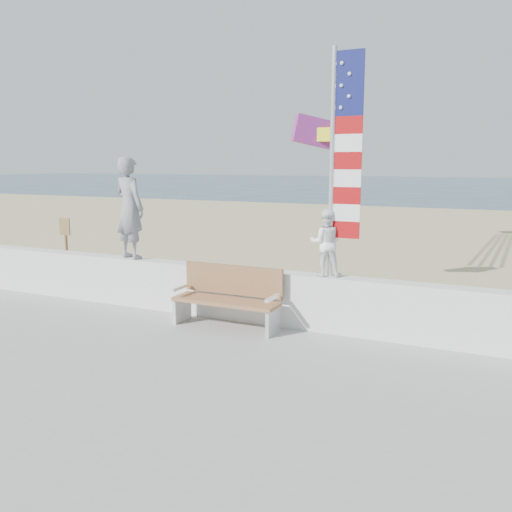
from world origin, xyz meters
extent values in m
plane|color=#2B4557|center=(0.00, 0.00, 0.00)|extent=(220.00, 220.00, 0.00)
cube|color=tan|center=(0.00, 9.00, 0.04)|extent=(90.00, 40.00, 0.08)
cube|color=silver|center=(0.00, 2.00, 0.63)|extent=(30.00, 0.35, 0.90)
imported|color=gray|center=(-2.50, 2.00, 2.03)|extent=(0.79, 0.63, 1.90)
imported|color=white|center=(1.33, 2.00, 1.61)|extent=(0.61, 0.54, 1.07)
cube|color=#9C6944|center=(-0.19, 1.45, 0.62)|extent=(1.80, 0.50, 0.06)
cube|color=#8D613D|center=(-0.19, 1.72, 0.93)|extent=(1.80, 0.05, 0.50)
cube|color=white|center=(-1.04, 1.45, 0.38)|extent=(0.06, 0.50, 0.40)
cube|color=white|center=(-1.04, 1.40, 0.78)|extent=(0.06, 0.45, 0.05)
cube|color=silver|center=(0.66, 1.45, 0.38)|extent=(0.06, 0.50, 0.40)
cube|color=white|center=(0.66, 1.40, 0.78)|extent=(0.06, 0.45, 0.05)
cylinder|color=white|center=(1.40, 2.00, 2.83)|extent=(0.08, 0.08, 3.50)
cube|color=#0F1451|center=(1.64, 2.00, 4.03)|extent=(0.44, 0.02, 0.95)
cube|color=#9E0A0C|center=(1.64, 2.00, 1.84)|extent=(0.44, 0.02, 0.26)
cube|color=white|center=(1.64, 2.00, 2.10)|extent=(0.44, 0.02, 0.26)
cube|color=#9E0A0C|center=(1.64, 2.00, 2.37)|extent=(0.44, 0.02, 0.26)
cube|color=white|center=(1.64, 2.00, 2.63)|extent=(0.44, 0.02, 0.26)
cube|color=#9E0A0C|center=(1.64, 2.00, 2.89)|extent=(0.44, 0.02, 0.26)
cube|color=white|center=(1.64, 2.00, 3.16)|extent=(0.44, 0.02, 0.26)
cube|color=#9E0A0C|center=(1.64, 2.00, 3.42)|extent=(0.44, 0.02, 0.26)
sphere|color=white|center=(1.52, 1.98, 3.68)|extent=(0.06, 0.06, 0.06)
sphere|color=white|center=(1.64, 1.98, 3.84)|extent=(0.06, 0.06, 0.06)
sphere|color=white|center=(1.52, 1.98, 4.00)|extent=(0.06, 0.06, 0.06)
sphere|color=white|center=(1.64, 1.98, 4.16)|extent=(0.06, 0.06, 0.06)
sphere|color=white|center=(1.52, 1.98, 4.32)|extent=(0.06, 0.06, 0.06)
cube|color=red|center=(0.21, 4.80, 3.48)|extent=(1.07, 0.84, 0.75)
cube|color=#F5F519|center=(0.36, 4.80, 3.43)|extent=(0.39, 0.29, 0.28)
cylinder|color=#8D6344|center=(-5.87, 3.78, 0.68)|extent=(0.07, 0.07, 1.20)
cube|color=olive|center=(-5.87, 3.76, 1.33)|extent=(0.32, 0.03, 0.42)
camera|label=1|loc=(3.91, -6.15, 2.86)|focal=38.00mm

